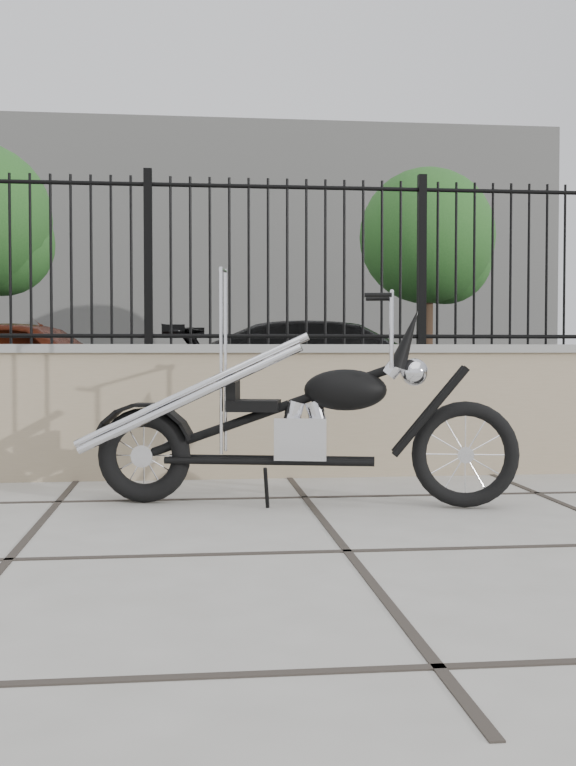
% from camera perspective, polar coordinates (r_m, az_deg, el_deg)
% --- Properties ---
extents(ground_plane, '(90.00, 90.00, 0.00)m').
position_cam_1_polar(ground_plane, '(4.15, 3.79, -10.67)').
color(ground_plane, '#99968E').
rests_on(ground_plane, ground).
extents(parking_lot, '(30.00, 30.00, 0.00)m').
position_cam_1_polar(parking_lot, '(16.53, -3.83, -1.09)').
color(parking_lot, black).
rests_on(parking_lot, ground).
extents(retaining_wall, '(14.00, 0.36, 0.96)m').
position_cam_1_polar(retaining_wall, '(6.54, -0.05, -1.74)').
color(retaining_wall, gray).
rests_on(retaining_wall, ground_plane).
extents(iron_fence, '(14.00, 0.08, 1.20)m').
position_cam_1_polar(iron_fence, '(6.56, -0.05, 7.72)').
color(iron_fence, black).
rests_on(iron_fence, retaining_wall).
extents(background_building, '(22.00, 6.00, 8.00)m').
position_cam_1_polar(background_building, '(30.65, -5.00, 7.86)').
color(background_building, beige).
rests_on(background_building, ground_plane).
extents(chopper_motorcycle, '(2.41, 0.91, 1.43)m').
position_cam_1_polar(chopper_motorcycle, '(5.27, 0.36, -0.12)').
color(chopper_motorcycle, black).
rests_on(chopper_motorcycle, ground_plane).
extents(car_red, '(4.17, 2.35, 1.34)m').
position_cam_1_polar(car_red, '(11.20, -16.39, 0.75)').
color(car_red, '#46160A').
rests_on(car_red, parking_lot).
extents(car_black, '(4.73, 2.58, 1.30)m').
position_cam_1_polar(car_black, '(11.66, 3.49, 0.78)').
color(car_black, black).
rests_on(car_black, parking_lot).
extents(bollard_a, '(0.14, 0.14, 0.95)m').
position_cam_1_polar(bollard_a, '(8.49, -16.84, -1.00)').
color(bollard_a, blue).
rests_on(bollard_a, ground_plane).
extents(tree_right, '(3.14, 3.14, 5.29)m').
position_cam_1_polar(tree_right, '(21.27, 8.85, 9.60)').
color(tree_right, '#382619').
rests_on(tree_right, ground_plane).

